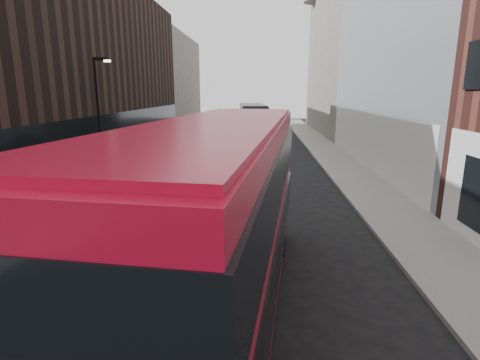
# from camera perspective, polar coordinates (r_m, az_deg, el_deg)

# --- Properties ---
(sidewalk_right) EXTENTS (3.00, 80.00, 0.15)m
(sidewalk_right) POSITION_cam_1_polar(r_m,az_deg,el_deg) (30.97, 13.80, 3.53)
(sidewalk_right) COLOR slate
(sidewalk_right) RESTS_ON ground
(sidewalk_left) EXTENTS (2.00, 80.00, 0.15)m
(sidewalk_left) POSITION_cam_1_polar(r_m,az_deg,el_deg) (31.98, -14.70, 3.78)
(sidewalk_left) COLOR slate
(sidewalk_left) RESTS_ON ground
(building_modern_block) EXTENTS (5.03, 22.00, 20.00)m
(building_modern_block) POSITION_cam_1_polar(r_m,az_deg,el_deg) (28.17, 25.17, 21.88)
(building_modern_block) COLOR #A8AEB2
(building_modern_block) RESTS_ON ground
(building_victorian) EXTENTS (6.50, 24.00, 21.00)m
(building_victorian) POSITION_cam_1_polar(r_m,az_deg,el_deg) (50.15, 14.96, 18.06)
(building_victorian) COLOR #605B55
(building_victorian) RESTS_ON ground
(building_left_mid) EXTENTS (5.00, 24.00, 14.00)m
(building_left_mid) POSITION_cam_1_polar(r_m,az_deg,el_deg) (37.51, -18.24, 15.53)
(building_left_mid) COLOR black
(building_left_mid) RESTS_ON ground
(building_left_far) EXTENTS (5.00, 20.00, 13.00)m
(building_left_far) POSITION_cam_1_polar(r_m,az_deg,el_deg) (58.57, -10.23, 14.45)
(building_left_far) COLOR #605B55
(building_left_far) RESTS_ON ground
(street_lamp) EXTENTS (1.06, 0.22, 7.00)m
(street_lamp) POSITION_cam_1_polar(r_m,az_deg,el_deg) (25.13, -20.64, 10.31)
(street_lamp) COLOR black
(street_lamp) RESTS_ON sidewalk_left
(red_bus) EXTENTS (3.87, 11.47, 4.55)m
(red_bus) POSITION_cam_1_polar(r_m,az_deg,el_deg) (8.22, -2.96, -5.15)
(red_bus) COLOR #A50A23
(red_bus) RESTS_ON ground
(grey_bus) EXTENTS (3.66, 11.78, 3.75)m
(grey_bus) POSITION_cam_1_polar(r_m,az_deg,el_deg) (43.18, 1.91, 9.16)
(grey_bus) COLOR black
(grey_bus) RESTS_ON ground
(car_a) EXTENTS (1.89, 3.92, 1.29)m
(car_a) POSITION_cam_1_polar(r_m,az_deg,el_deg) (17.61, 2.02, -1.46)
(car_a) COLOR black
(car_a) RESTS_ON ground
(car_b) EXTENTS (1.62, 3.89, 1.25)m
(car_b) POSITION_cam_1_polar(r_m,az_deg,el_deg) (23.48, 0.60, 2.25)
(car_b) COLOR gray
(car_b) RESTS_ON ground
(car_c) EXTENTS (2.07, 4.54, 1.29)m
(car_c) POSITION_cam_1_polar(r_m,az_deg,el_deg) (33.91, 4.46, 5.67)
(car_c) COLOR black
(car_c) RESTS_ON ground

